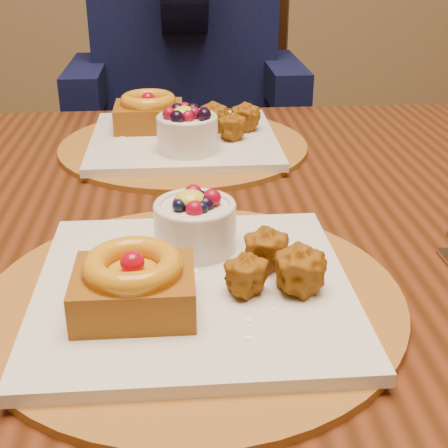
{
  "coord_description": "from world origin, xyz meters",
  "views": [
    {
      "loc": [
        -0.04,
        -0.65,
        1.06
      ],
      "look_at": [
        0.0,
        -0.12,
        0.81
      ],
      "focal_mm": 50.0,
      "sensor_mm": 36.0,
      "label": 1
    }
  ],
  "objects": [
    {
      "name": "diner",
      "position": [
        -0.01,
        0.84,
        0.88
      ],
      "size": [
        0.51,
        0.49,
        0.83
      ],
      "rotation": [
        0.0,
        0.0,
        0.05
      ],
      "color": "black",
      "rests_on": "ground"
    },
    {
      "name": "place_setting_far",
      "position": [
        -0.03,
        0.27,
        0.78
      ],
      "size": [
        0.38,
        0.38,
        0.08
      ],
      "color": "brown",
      "rests_on": "dining_table"
    },
    {
      "name": "place_setting_near",
      "position": [
        -0.03,
        -0.16,
        0.78
      ],
      "size": [
        0.38,
        0.38,
        0.08
      ],
      "color": "brown",
      "rests_on": "dining_table"
    },
    {
      "name": "dining_table",
      "position": [
        -0.03,
        0.05,
        0.68
      ],
      "size": [
        1.6,
        0.9,
        0.76
      ],
      "color": "#321609",
      "rests_on": "ground"
    },
    {
      "name": "chair_far",
      "position": [
        -0.0,
        0.92,
        0.51
      ],
      "size": [
        0.56,
        0.56,
        0.93
      ],
      "rotation": [
        0.0,
        0.0,
        -0.29
      ],
      "color": "black",
      "rests_on": "ground"
    }
  ]
}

